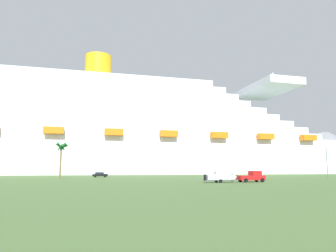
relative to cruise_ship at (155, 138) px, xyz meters
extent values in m
plane|color=#4C6B38|center=(2.29, -45.83, -18.35)|extent=(600.00, 600.00, 0.00)
cube|color=white|center=(2.64, 0.23, -11.02)|extent=(213.96, 52.24, 14.66)
cube|color=white|center=(2.64, 0.23, -2.11)|extent=(188.39, 47.42, 3.17)
cube|color=white|center=(-1.58, -0.09, 1.06)|extent=(180.00, 46.05, 3.17)
cube|color=white|center=(-5.80, -0.41, 4.22)|extent=(172.04, 45.25, 3.17)
cube|color=white|center=(-10.03, -0.73, 7.39)|extent=(163.85, 44.10, 3.17)
cube|color=white|center=(-14.25, -1.05, 10.56)|extent=(156.13, 42.87, 3.17)
cube|color=white|center=(-18.48, -1.37, 13.72)|extent=(149.82, 42.21, 3.17)
cube|color=white|center=(-22.70, -1.70, 16.89)|extent=(140.92, 40.91, 3.17)
cube|color=white|center=(-26.93, -2.02, 20.06)|extent=(136.29, 40.31, 3.17)
cube|color=white|center=(-31.15, -2.34, 23.22)|extent=(131.02, 39.56, 3.17)
cube|color=white|center=(-35.37, -2.66, 26.39)|extent=(125.79, 38.47, 3.17)
cube|color=white|center=(66.01, 5.05, 29.97)|extent=(24.15, 41.41, 4.00)
cylinder|color=yellow|center=(-29.04, -2.18, 34.36)|extent=(14.02, 14.02, 12.77)
cylinder|color=silver|center=(70.23, 5.37, 33.97)|extent=(0.80, 0.80, 12.00)
cube|color=orange|center=(-45.21, -22.33, 0.11)|extent=(8.22, 3.80, 2.80)
cube|color=orange|center=(-20.57, -20.46, 0.11)|extent=(8.22, 3.80, 2.80)
cube|color=orange|center=(4.07, -18.59, 0.11)|extent=(8.22, 3.80, 2.80)
cube|color=orange|center=(28.71, -16.72, 0.11)|extent=(8.22, 3.80, 2.80)
cube|color=orange|center=(53.36, -14.84, 0.11)|extent=(8.22, 3.80, 2.80)
cube|color=orange|center=(78.00, -12.97, 0.11)|extent=(8.22, 3.80, 2.80)
cube|color=red|center=(6.36, -97.59, -17.50)|extent=(5.83, 2.81, 0.90)
cube|color=red|center=(7.36, -97.44, -16.60)|extent=(2.27, 2.12, 0.90)
cube|color=#26333F|center=(8.02, -97.34, -16.69)|extent=(0.35, 1.68, 0.63)
cylinder|color=black|center=(8.15, -96.31, -17.95)|extent=(0.83, 0.40, 0.80)
cylinder|color=black|center=(8.45, -98.29, -17.95)|extent=(0.83, 0.40, 0.80)
cylinder|color=black|center=(4.44, -96.86, -17.95)|extent=(0.83, 0.40, 0.80)
cylinder|color=black|center=(4.73, -98.84, -17.95)|extent=(0.83, 0.40, 0.80)
cube|color=#595960|center=(-0.45, -98.60, -17.88)|extent=(6.50, 2.57, 0.16)
cube|color=#595960|center=(3.25, -98.05, -17.88)|extent=(2.06, 0.42, 0.10)
cylinder|color=black|center=(-0.87, -97.74, -18.03)|extent=(0.67, 0.31, 0.64)
cylinder|color=black|center=(-0.60, -99.55, -18.03)|extent=(0.67, 0.31, 0.64)
cube|color=silver|center=(-0.45, -98.60, -17.35)|extent=(5.96, 2.66, 0.90)
cone|color=silver|center=(2.79, -98.12, -17.35)|extent=(1.43, 1.81, 1.65)
cube|color=silver|center=(-1.02, -98.69, -16.55)|extent=(0.94, 1.11, 0.70)
cube|color=black|center=(-3.49, -99.06, -17.35)|extent=(0.43, 0.55, 1.10)
cylinder|color=brown|center=(-34.89, -65.99, -14.17)|extent=(0.47, 0.47, 8.37)
cone|color=#1E6628|center=(-34.49, -66.00, -9.88)|extent=(0.76, 3.40, 2.23)
cone|color=#1E6628|center=(-34.59, -65.72, -9.88)|extent=(2.87, 3.04, 1.89)
cone|color=#1E6628|center=(-34.92, -65.59, -9.88)|extent=(3.19, 0.95, 2.70)
cone|color=#1E6628|center=(-35.27, -65.87, -9.88)|extent=(1.58, 3.15, 2.78)
cone|color=#1E6628|center=(-35.22, -66.20, -9.88)|extent=(2.46, 3.32, 1.84)
cone|color=#1E6628|center=(-34.92, -66.39, -9.88)|extent=(3.06, 0.95, 2.87)
cone|color=#1E6628|center=(-34.59, -66.26, -9.88)|extent=(2.83, 3.01, 2.10)
sphere|color=#1E6628|center=(-34.89, -65.99, -9.98)|extent=(1.10, 1.10, 1.10)
cylinder|color=slate|center=(33.97, -83.73, -14.50)|extent=(0.20, 0.20, 7.69)
sphere|color=#F9F2CC|center=(33.97, -83.73, -10.41)|extent=(0.56, 0.56, 0.56)
cube|color=white|center=(26.15, -58.11, -17.67)|extent=(4.78, 1.83, 0.70)
cube|color=#1E232D|center=(25.91, -58.11, -17.04)|extent=(2.68, 1.63, 0.55)
cylinder|color=black|center=(27.73, -57.23, -18.02)|extent=(0.66, 0.23, 0.66)
cylinder|color=black|center=(27.71, -59.02, -18.02)|extent=(0.66, 0.23, 0.66)
cylinder|color=black|center=(24.59, -57.20, -18.02)|extent=(0.66, 0.23, 0.66)
cylinder|color=black|center=(24.57, -58.99, -18.02)|extent=(0.66, 0.23, 0.66)
cube|color=black|center=(-24.50, -55.55, -17.67)|extent=(4.88, 2.45, 0.70)
cube|color=#1E232D|center=(-24.74, -55.58, -17.04)|extent=(2.81, 2.00, 0.55)
cylinder|color=black|center=(-23.09, -54.43, -18.02)|extent=(0.68, 0.30, 0.66)
cylinder|color=black|center=(-22.86, -56.28, -18.02)|extent=(0.68, 0.30, 0.66)
cylinder|color=black|center=(-26.15, -54.83, -18.02)|extent=(0.68, 0.30, 0.66)
cylinder|color=black|center=(-25.92, -56.68, -18.02)|extent=(0.68, 0.30, 0.66)
camera|label=1|loc=(-20.57, -155.62, -15.77)|focal=33.00mm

